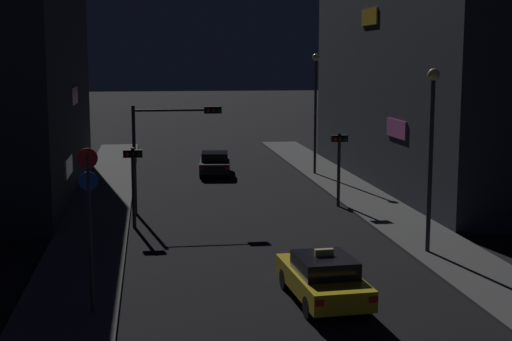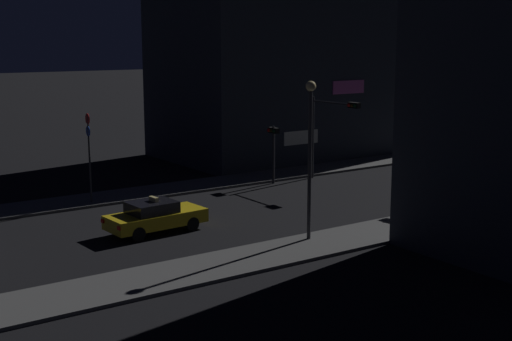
% 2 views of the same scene
% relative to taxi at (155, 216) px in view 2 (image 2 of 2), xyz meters
% --- Properties ---
extents(sidewalk_left, '(2.92, 52.86, 0.14)m').
position_rel_taxi_xyz_m(sidewalk_left, '(-7.41, 14.23, -0.67)').
color(sidewalk_left, '#4C4C4C').
rests_on(sidewalk_left, ground_plane).
extents(sidewalk_right, '(2.92, 52.86, 0.14)m').
position_rel_taxi_xyz_m(sidewalk_right, '(5.74, 14.23, -0.67)').
color(sidewalk_right, '#4C4C4C').
rests_on(sidewalk_right, ground_plane).
extents(building_facade_left, '(10.82, 20.45, 11.28)m').
position_rel_taxi_xyz_m(building_facade_left, '(-14.23, 19.26, 4.90)').
color(building_facade_left, '#282D38').
rests_on(building_facade_left, ground_plane).
extents(taxi, '(2.08, 4.56, 1.62)m').
position_rel_taxi_xyz_m(taxi, '(0.00, 0.00, 0.00)').
color(taxi, yellow).
rests_on(taxi, ground_plane).
extents(far_car, '(2.23, 4.60, 1.42)m').
position_rel_taxi_xyz_m(far_car, '(-1.05, 24.52, -0.00)').
color(far_car, black).
rests_on(far_car, ground_plane).
extents(traffic_light_overhead, '(4.11, 0.42, 5.01)m').
position_rel_taxi_xyz_m(traffic_light_overhead, '(-4.11, 13.58, 2.91)').
color(traffic_light_overhead, '#2D2D33').
rests_on(traffic_light_overhead, ground_plane).
extents(traffic_light_left_kerb, '(0.80, 0.42, 3.42)m').
position_rel_taxi_xyz_m(traffic_light_left_kerb, '(-5.70, 10.61, 1.74)').
color(traffic_light_left_kerb, '#2D2D33').
rests_on(traffic_light_left_kerb, ground_plane).
extents(traffic_light_right_kerb, '(0.80, 0.42, 3.57)m').
position_rel_taxi_xyz_m(traffic_light_right_kerb, '(4.03, 13.88, 1.83)').
color(traffic_light_right_kerb, '#2D2D33').
rests_on(traffic_light_right_kerb, ground_plane).
extents(sign_pole_left, '(0.55, 0.10, 4.60)m').
position_rel_taxi_xyz_m(sign_pole_left, '(-6.65, -0.32, 2.14)').
color(sign_pole_left, '#2D2D33').
rests_on(sign_pole_left, sidewalk_left).
extents(street_lamp_near_block, '(0.43, 0.43, 6.64)m').
position_rel_taxi_xyz_m(street_lamp_near_block, '(5.02, 4.66, 3.62)').
color(street_lamp_near_block, '#2D2D33').
rests_on(street_lamp_near_block, sidewalk_right).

